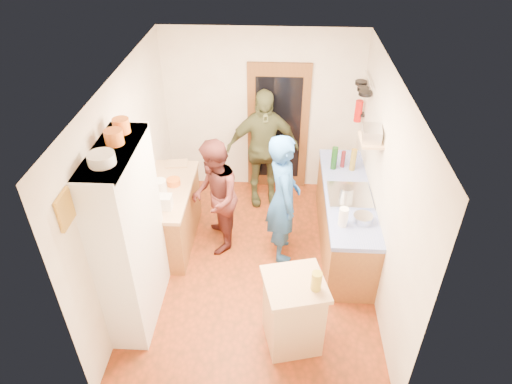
# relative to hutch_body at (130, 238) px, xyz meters

# --- Properties ---
(floor) EXTENTS (3.00, 4.00, 0.02)m
(floor) POSITION_rel_hutch_body_xyz_m (1.30, 0.80, -1.11)
(floor) COLOR #933412
(floor) RESTS_ON ground
(ceiling) EXTENTS (3.00, 4.00, 0.02)m
(ceiling) POSITION_rel_hutch_body_xyz_m (1.30, 0.80, 1.51)
(ceiling) COLOR silver
(ceiling) RESTS_ON ground
(wall_back) EXTENTS (3.00, 0.02, 2.60)m
(wall_back) POSITION_rel_hutch_body_xyz_m (1.30, 2.81, 0.20)
(wall_back) COLOR silver
(wall_back) RESTS_ON ground
(wall_front) EXTENTS (3.00, 0.02, 2.60)m
(wall_front) POSITION_rel_hutch_body_xyz_m (1.30, -1.21, 0.20)
(wall_front) COLOR silver
(wall_front) RESTS_ON ground
(wall_left) EXTENTS (0.02, 4.00, 2.60)m
(wall_left) POSITION_rel_hutch_body_xyz_m (-0.21, 0.80, 0.20)
(wall_left) COLOR silver
(wall_left) RESTS_ON ground
(wall_right) EXTENTS (0.02, 4.00, 2.60)m
(wall_right) POSITION_rel_hutch_body_xyz_m (2.81, 0.80, 0.20)
(wall_right) COLOR silver
(wall_right) RESTS_ON ground
(door_frame) EXTENTS (0.95, 0.06, 2.10)m
(door_frame) POSITION_rel_hutch_body_xyz_m (1.55, 2.77, -0.05)
(door_frame) COLOR brown
(door_frame) RESTS_ON ground
(door_glass) EXTENTS (0.70, 0.02, 1.70)m
(door_glass) POSITION_rel_hutch_body_xyz_m (1.55, 2.74, -0.05)
(door_glass) COLOR black
(door_glass) RESTS_ON door_frame
(hutch_body) EXTENTS (0.40, 1.20, 2.20)m
(hutch_body) POSITION_rel_hutch_body_xyz_m (0.00, 0.00, 0.00)
(hutch_body) COLOR white
(hutch_body) RESTS_ON ground
(hutch_top_shelf) EXTENTS (0.40, 1.14, 0.04)m
(hutch_top_shelf) POSITION_rel_hutch_body_xyz_m (0.00, 0.00, 1.08)
(hutch_top_shelf) COLOR white
(hutch_top_shelf) RESTS_ON hutch_body
(plate_stack) EXTENTS (0.25, 0.25, 0.10)m
(plate_stack) POSITION_rel_hutch_body_xyz_m (0.00, -0.26, 1.15)
(plate_stack) COLOR white
(plate_stack) RESTS_ON hutch_top_shelf
(orange_pot_a) EXTENTS (0.18, 0.18, 0.14)m
(orange_pot_a) POSITION_rel_hutch_body_xyz_m (0.00, 0.11, 1.17)
(orange_pot_a) COLOR orange
(orange_pot_a) RESTS_ON hutch_top_shelf
(orange_pot_b) EXTENTS (0.17, 0.17, 0.15)m
(orange_pot_b) POSITION_rel_hutch_body_xyz_m (0.00, 0.35, 1.17)
(orange_pot_b) COLOR orange
(orange_pot_b) RESTS_ON hutch_top_shelf
(left_counter_base) EXTENTS (0.60, 1.40, 0.85)m
(left_counter_base) POSITION_rel_hutch_body_xyz_m (0.10, 1.25, -0.68)
(left_counter_base) COLOR #966025
(left_counter_base) RESTS_ON ground
(left_counter_top) EXTENTS (0.64, 1.44, 0.05)m
(left_counter_top) POSITION_rel_hutch_body_xyz_m (0.10, 1.25, -0.23)
(left_counter_top) COLOR tan
(left_counter_top) RESTS_ON left_counter_base
(toaster) EXTENTS (0.24, 0.16, 0.18)m
(toaster) POSITION_rel_hutch_body_xyz_m (0.15, 0.83, -0.11)
(toaster) COLOR white
(toaster) RESTS_ON left_counter_top
(kettle) EXTENTS (0.20, 0.20, 0.20)m
(kettle) POSITION_rel_hutch_body_xyz_m (0.05, 1.13, -0.10)
(kettle) COLOR white
(kettle) RESTS_ON left_counter_top
(orange_bowl) EXTENTS (0.21, 0.21, 0.08)m
(orange_bowl) POSITION_rel_hutch_body_xyz_m (0.18, 1.35, -0.16)
(orange_bowl) COLOR orange
(orange_bowl) RESTS_ON left_counter_top
(chopping_board) EXTENTS (0.33, 0.26, 0.02)m
(chopping_board) POSITION_rel_hutch_body_xyz_m (0.12, 1.86, -0.19)
(chopping_board) COLOR tan
(chopping_board) RESTS_ON left_counter_top
(right_counter_base) EXTENTS (0.60, 2.20, 0.84)m
(right_counter_base) POSITION_rel_hutch_body_xyz_m (2.50, 1.30, -0.68)
(right_counter_base) COLOR #966025
(right_counter_base) RESTS_ON ground
(right_counter_top) EXTENTS (0.62, 2.22, 0.06)m
(right_counter_top) POSITION_rel_hutch_body_xyz_m (2.50, 1.30, -0.23)
(right_counter_top) COLOR #112EB6
(right_counter_top) RESTS_ON right_counter_base
(hob) EXTENTS (0.55, 0.58, 0.04)m
(hob) POSITION_rel_hutch_body_xyz_m (2.50, 1.20, -0.18)
(hob) COLOR silver
(hob) RESTS_ON right_counter_top
(pot_on_hob) EXTENTS (0.18, 0.18, 0.11)m
(pot_on_hob) POSITION_rel_hutch_body_xyz_m (2.45, 1.17, -0.10)
(pot_on_hob) COLOR silver
(pot_on_hob) RESTS_ON hob
(bottle_a) EXTENTS (0.10, 0.10, 0.33)m
(bottle_a) POSITION_rel_hutch_body_xyz_m (2.35, 1.88, -0.03)
(bottle_a) COLOR #143F14
(bottle_a) RESTS_ON right_counter_top
(bottle_b) EXTENTS (0.07, 0.07, 0.25)m
(bottle_b) POSITION_rel_hutch_body_xyz_m (2.48, 1.92, -0.08)
(bottle_b) COLOR #591419
(bottle_b) RESTS_ON right_counter_top
(bottle_c) EXTENTS (0.10, 0.10, 0.32)m
(bottle_c) POSITION_rel_hutch_body_xyz_m (2.61, 1.86, -0.04)
(bottle_c) COLOR olive
(bottle_c) RESTS_ON right_counter_top
(paper_towel) EXTENTS (0.12, 0.12, 0.24)m
(paper_towel) POSITION_rel_hutch_body_xyz_m (2.35, 0.60, -0.08)
(paper_towel) COLOR white
(paper_towel) RESTS_ON right_counter_top
(mixing_bowl) EXTENTS (0.30, 0.30, 0.09)m
(mixing_bowl) POSITION_rel_hutch_body_xyz_m (2.60, 0.68, -0.15)
(mixing_bowl) COLOR silver
(mixing_bowl) RESTS_ON right_counter_top
(island_base) EXTENTS (0.67, 0.67, 0.86)m
(island_base) POSITION_rel_hutch_body_xyz_m (1.78, -0.37, -0.67)
(island_base) COLOR tan
(island_base) RESTS_ON ground
(island_top) EXTENTS (0.75, 0.75, 0.05)m
(island_top) POSITION_rel_hutch_body_xyz_m (1.78, -0.37, -0.22)
(island_top) COLOR tan
(island_top) RESTS_ON island_base
(cutting_board) EXTENTS (0.41, 0.36, 0.02)m
(cutting_board) POSITION_rel_hutch_body_xyz_m (1.72, -0.33, -0.21)
(cutting_board) COLOR white
(cutting_board) RESTS_ON island_top
(oil_jar) EXTENTS (0.13, 0.13, 0.21)m
(oil_jar) POSITION_rel_hutch_body_xyz_m (1.98, -0.44, -0.08)
(oil_jar) COLOR #AD9E2D
(oil_jar) RESTS_ON island_top
(pan_rail) EXTENTS (0.02, 0.65, 0.02)m
(pan_rail) POSITION_rel_hutch_body_xyz_m (2.76, 2.33, 0.95)
(pan_rail) COLOR silver
(pan_rail) RESTS_ON wall_right
(pan_hang_a) EXTENTS (0.18, 0.18, 0.05)m
(pan_hang_a) POSITION_rel_hutch_body_xyz_m (2.70, 2.15, 0.82)
(pan_hang_a) COLOR black
(pan_hang_a) RESTS_ON pan_rail
(pan_hang_b) EXTENTS (0.16, 0.16, 0.05)m
(pan_hang_b) POSITION_rel_hutch_body_xyz_m (2.70, 2.35, 0.80)
(pan_hang_b) COLOR black
(pan_hang_b) RESTS_ON pan_rail
(pan_hang_c) EXTENTS (0.17, 0.17, 0.05)m
(pan_hang_c) POSITION_rel_hutch_body_xyz_m (2.70, 2.55, 0.81)
(pan_hang_c) COLOR black
(pan_hang_c) RESTS_ON pan_rail
(wall_shelf) EXTENTS (0.26, 0.42, 0.03)m
(wall_shelf) POSITION_rel_hutch_body_xyz_m (2.67, 1.25, 0.60)
(wall_shelf) COLOR tan
(wall_shelf) RESTS_ON wall_right
(radio) EXTENTS (0.25, 0.32, 0.15)m
(radio) POSITION_rel_hutch_body_xyz_m (2.67, 1.25, 0.69)
(radio) COLOR silver
(radio) RESTS_ON wall_shelf
(ext_bracket) EXTENTS (0.06, 0.10, 0.04)m
(ext_bracket) POSITION_rel_hutch_body_xyz_m (2.77, 2.50, 0.35)
(ext_bracket) COLOR black
(ext_bracket) RESTS_ON wall_right
(fire_extinguisher) EXTENTS (0.11, 0.11, 0.32)m
(fire_extinguisher) POSITION_rel_hutch_body_xyz_m (2.71, 2.50, 0.40)
(fire_extinguisher) COLOR red
(fire_extinguisher) RESTS_ON wall_right
(picture_frame) EXTENTS (0.03, 0.25, 0.30)m
(picture_frame) POSITION_rel_hutch_body_xyz_m (-0.18, -0.75, 0.95)
(picture_frame) COLOR gold
(picture_frame) RESTS_ON wall_left
(person_hob) EXTENTS (0.53, 0.72, 1.81)m
(person_hob) POSITION_rel_hutch_body_xyz_m (1.68, 1.07, -0.19)
(person_hob) COLOR #2356A3
(person_hob) RESTS_ON ground
(person_left) EXTENTS (0.73, 0.88, 1.64)m
(person_left) POSITION_rel_hutch_body_xyz_m (0.77, 1.23, -0.28)
(person_left) COLOR #4B1F1C
(person_left) RESTS_ON ground
(person_back) EXTENTS (1.17, 0.67, 1.87)m
(person_back) POSITION_rel_hutch_body_xyz_m (1.35, 2.32, -0.16)
(person_back) COLOR #3F4226
(person_back) RESTS_ON ground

